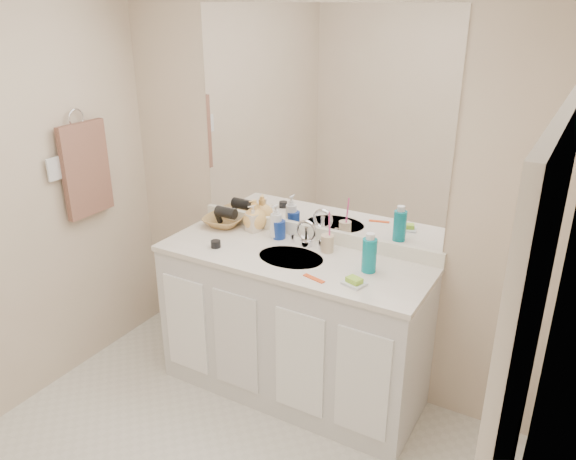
% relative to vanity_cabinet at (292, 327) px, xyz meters
% --- Properties ---
extents(wall_back, '(2.60, 0.02, 2.40)m').
position_rel_vanity_cabinet_xyz_m(wall_back, '(0.00, 0.28, 0.77)').
color(wall_back, beige).
rests_on(wall_back, floor).
extents(wall_right, '(0.02, 2.60, 2.40)m').
position_rel_vanity_cabinet_xyz_m(wall_right, '(1.30, -1.02, 0.77)').
color(wall_right, beige).
rests_on(wall_right, floor).
extents(vanity_cabinet, '(1.50, 0.55, 0.85)m').
position_rel_vanity_cabinet_xyz_m(vanity_cabinet, '(0.00, 0.00, 0.00)').
color(vanity_cabinet, silver).
rests_on(vanity_cabinet, floor).
extents(countertop, '(1.52, 0.57, 0.03)m').
position_rel_vanity_cabinet_xyz_m(countertop, '(0.00, 0.00, 0.44)').
color(countertop, silver).
rests_on(countertop, vanity_cabinet).
extents(backsplash, '(1.52, 0.03, 0.08)m').
position_rel_vanity_cabinet_xyz_m(backsplash, '(0.00, 0.26, 0.50)').
color(backsplash, white).
rests_on(backsplash, countertop).
extents(sink_basin, '(0.37, 0.37, 0.02)m').
position_rel_vanity_cabinet_xyz_m(sink_basin, '(0.00, -0.02, 0.44)').
color(sink_basin, '#B3AA9C').
rests_on(sink_basin, countertop).
extents(faucet, '(0.02, 0.02, 0.11)m').
position_rel_vanity_cabinet_xyz_m(faucet, '(0.00, 0.16, 0.51)').
color(faucet, silver).
rests_on(faucet, countertop).
extents(mirror, '(1.48, 0.01, 1.20)m').
position_rel_vanity_cabinet_xyz_m(mirror, '(0.00, 0.27, 1.14)').
color(mirror, white).
rests_on(mirror, wall_back).
extents(blue_mug, '(0.08, 0.08, 0.11)m').
position_rel_vanity_cabinet_xyz_m(blue_mug, '(-0.19, 0.18, 0.51)').
color(blue_mug, navy).
rests_on(blue_mug, countertop).
extents(tan_cup, '(0.08, 0.08, 0.10)m').
position_rel_vanity_cabinet_xyz_m(tan_cup, '(0.14, 0.15, 0.50)').
color(tan_cup, '#CCB290').
rests_on(tan_cup, countertop).
extents(toothbrush, '(0.01, 0.04, 0.18)m').
position_rel_vanity_cabinet_xyz_m(toothbrush, '(0.15, 0.15, 0.60)').
color(toothbrush, '#F03F8E').
rests_on(toothbrush, tan_cup).
extents(mouthwash_bottle, '(0.10, 0.10, 0.18)m').
position_rel_vanity_cabinet_xyz_m(mouthwash_bottle, '(0.43, 0.03, 0.54)').
color(mouthwash_bottle, '#0C8391').
rests_on(mouthwash_bottle, countertop).
extents(soap_dish, '(0.12, 0.11, 0.01)m').
position_rel_vanity_cabinet_xyz_m(soap_dish, '(0.43, -0.14, 0.46)').
color(soap_dish, silver).
rests_on(soap_dish, countertop).
extents(green_soap, '(0.09, 0.07, 0.03)m').
position_rel_vanity_cabinet_xyz_m(green_soap, '(0.43, -0.14, 0.48)').
color(green_soap, '#90CA31').
rests_on(green_soap, soap_dish).
extents(orange_comb, '(0.13, 0.06, 0.01)m').
position_rel_vanity_cabinet_xyz_m(orange_comb, '(0.23, -0.19, 0.46)').
color(orange_comb, '#E84918').
rests_on(orange_comb, countertop).
extents(dark_jar, '(0.07, 0.07, 0.04)m').
position_rel_vanity_cabinet_xyz_m(dark_jar, '(-0.43, -0.11, 0.47)').
color(dark_jar, black).
rests_on(dark_jar, countertop).
extents(soap_bottle_white, '(0.08, 0.08, 0.20)m').
position_rel_vanity_cabinet_xyz_m(soap_bottle_white, '(-0.21, 0.17, 0.56)').
color(soap_bottle_white, white).
rests_on(soap_bottle_white, countertop).
extents(soap_bottle_cream, '(0.09, 0.10, 0.16)m').
position_rel_vanity_cabinet_xyz_m(soap_bottle_cream, '(-0.38, 0.19, 0.54)').
color(soap_bottle_cream, beige).
rests_on(soap_bottle_cream, countertop).
extents(soap_bottle_yellow, '(0.19, 0.19, 0.19)m').
position_rel_vanity_cabinet_xyz_m(soap_bottle_yellow, '(-0.39, 0.22, 0.55)').
color(soap_bottle_yellow, '#F9BC60').
rests_on(soap_bottle_yellow, countertop).
extents(wicker_basket, '(0.27, 0.27, 0.06)m').
position_rel_vanity_cabinet_xyz_m(wicker_basket, '(-0.58, 0.17, 0.48)').
color(wicker_basket, '#A27741').
rests_on(wicker_basket, countertop).
extents(hair_dryer, '(0.13, 0.07, 0.07)m').
position_rel_vanity_cabinet_xyz_m(hair_dryer, '(-0.56, 0.17, 0.54)').
color(hair_dryer, black).
rests_on(hair_dryer, wicker_basket).
extents(towel_ring, '(0.01, 0.11, 0.11)m').
position_rel_vanity_cabinet_xyz_m(towel_ring, '(-1.27, -0.25, 1.12)').
color(towel_ring, silver).
rests_on(towel_ring, wall_left).
extents(hand_towel, '(0.04, 0.32, 0.55)m').
position_rel_vanity_cabinet_xyz_m(hand_towel, '(-1.25, -0.25, 0.82)').
color(hand_towel, brown).
rests_on(hand_towel, towel_ring).
extents(switch_plate, '(0.01, 0.08, 0.13)m').
position_rel_vanity_cabinet_xyz_m(switch_plate, '(-1.27, -0.45, 0.88)').
color(switch_plate, silver).
rests_on(switch_plate, wall_left).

